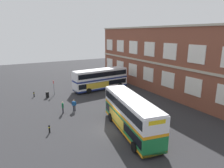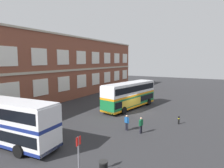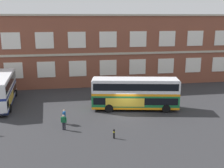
# 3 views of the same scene
# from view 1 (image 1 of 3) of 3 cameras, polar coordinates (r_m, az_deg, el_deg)

# --- Properties ---
(ground_plane) EXTENTS (120.00, 120.00, 0.00)m
(ground_plane) POSITION_cam_1_polar(r_m,az_deg,el_deg) (24.60, 3.76, -11.94)
(ground_plane) COLOR #2B2B2D
(brick_terminal_building) EXTENTS (56.31, 8.19, 12.12)m
(brick_terminal_building) POSITION_cam_1_polar(r_m,az_deg,el_deg) (34.05, 27.04, 4.45)
(brick_terminal_building) COLOR brown
(brick_terminal_building) RESTS_ON ground
(double_decker_near) EXTENTS (3.43, 11.15, 4.07)m
(double_decker_near) POSITION_cam_1_polar(r_m,az_deg,el_deg) (39.04, -3.29, 1.50)
(double_decker_near) COLOR silver
(double_decker_near) RESTS_ON ground
(double_decker_middle) EXTENTS (11.29, 4.57, 4.07)m
(double_decker_middle) POSITION_cam_1_polar(r_m,az_deg,el_deg) (22.48, 5.41, -8.59)
(double_decker_middle) COLOR #197038
(double_decker_middle) RESTS_ON ground
(waiting_passenger) EXTENTS (0.64, 0.34, 1.70)m
(waiting_passenger) POSITION_cam_1_polar(r_m,az_deg,el_deg) (28.63, -14.02, -6.40)
(waiting_passenger) COLOR black
(waiting_passenger) RESTS_ON ground
(second_passenger) EXTENTS (0.35, 0.63, 1.70)m
(second_passenger) POSITION_cam_1_polar(r_m,az_deg,el_deg) (29.02, -10.89, -5.93)
(second_passenger) COLOR black
(second_passenger) RESTS_ON ground
(bus_stand_flag) EXTENTS (0.44, 0.10, 2.70)m
(bus_stand_flag) POSITION_cam_1_polar(r_m,az_deg,el_deg) (36.94, -16.48, -0.67)
(bus_stand_flag) COLOR slate
(bus_stand_flag) RESTS_ON ground
(station_litter_bin) EXTENTS (0.60, 0.60, 1.03)m
(station_litter_bin) POSITION_cam_1_polar(r_m,az_deg,el_deg) (36.21, -18.15, -2.94)
(station_litter_bin) COLOR black
(station_litter_bin) RESTS_ON ground
(safety_bollard_west) EXTENTS (0.19, 0.19, 0.95)m
(safety_bollard_west) POSITION_cam_1_polar(r_m,az_deg,el_deg) (23.84, -17.63, -12.23)
(safety_bollard_west) COLOR black
(safety_bollard_west) RESTS_ON ground
(safety_bollard_east) EXTENTS (0.19, 0.19, 0.95)m
(safety_bollard_east) POSITION_cam_1_polar(r_m,az_deg,el_deg) (37.39, -21.59, -2.75)
(safety_bollard_east) COLOR black
(safety_bollard_east) RESTS_ON ground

